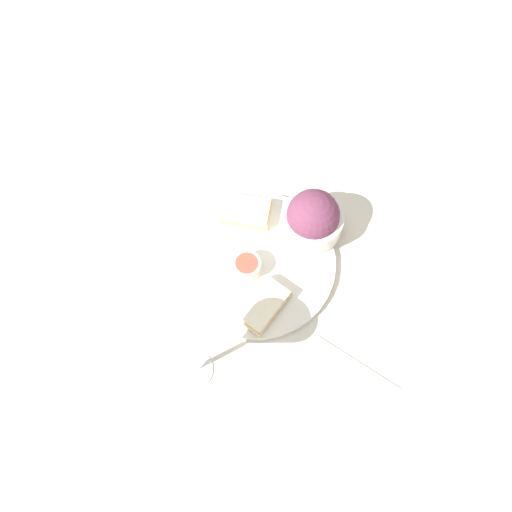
% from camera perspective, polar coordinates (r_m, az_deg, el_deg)
% --- Properties ---
extents(ground_plane, '(4.00, 4.00, 0.00)m').
position_cam_1_polar(ground_plane, '(0.92, 0.00, -0.85)').
color(ground_plane, beige).
extents(dinner_plate, '(0.29, 0.29, 0.01)m').
position_cam_1_polar(dinner_plate, '(0.91, 0.00, -0.68)').
color(dinner_plate, silver).
rests_on(dinner_plate, ground_plane).
extents(salad_bowl, '(0.11, 0.11, 0.10)m').
position_cam_1_polar(salad_bowl, '(0.90, 6.47, 4.30)').
color(salad_bowl, silver).
rests_on(salad_bowl, dinner_plate).
extents(sauce_ramekin, '(0.05, 0.05, 0.03)m').
position_cam_1_polar(sauce_ramekin, '(0.88, -1.05, -1.13)').
color(sauce_ramekin, white).
rests_on(sauce_ramekin, dinner_plate).
extents(cheese_toast_near, '(0.11, 0.10, 0.03)m').
position_cam_1_polar(cheese_toast_near, '(0.86, 0.84, -5.64)').
color(cheese_toast_near, '#D1B27F').
rests_on(cheese_toast_near, dinner_plate).
extents(cheese_toast_far, '(0.11, 0.09, 0.03)m').
position_cam_1_polar(cheese_toast_far, '(0.93, -1.10, 5.13)').
color(cheese_toast_far, '#D1B27F').
rests_on(cheese_toast_far, dinner_plate).
extents(wine_glass, '(0.09, 0.09, 0.18)m').
position_cam_1_polar(wine_glass, '(0.74, -8.40, -10.89)').
color(wine_glass, silver).
rests_on(wine_glass, ground_plane).
extents(fork, '(0.11, 0.13, 0.01)m').
position_cam_1_polar(fork, '(0.88, 11.42, -11.92)').
color(fork, silver).
rests_on(fork, ground_plane).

